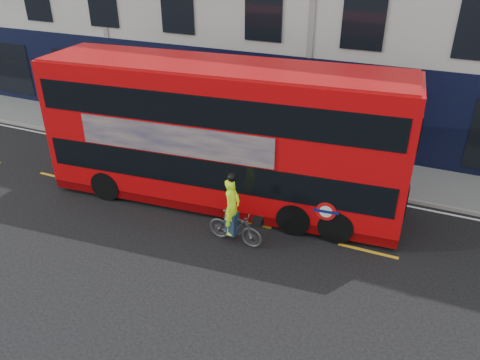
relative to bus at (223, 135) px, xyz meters
The scene contains 7 objects.
ground 3.77m from the bus, 63.11° to the right, with size 120.00×120.00×0.00m, color black.
pavement 4.85m from the bus, 72.25° to the left, with size 60.00×3.00×0.12m, color slate.
kerb 3.71m from the bus, 62.83° to the left, with size 60.00×0.12×0.13m, color gray.
road_edge_line 3.56m from the bus, 59.73° to the left, with size 58.00×0.10×0.01m, color silver.
lane_dashes 2.99m from the bus, 38.52° to the right, with size 58.00×0.12×0.01m, color gold, non-canonical shape.
bus is the anchor object (origin of this frame).
cyclist 3.11m from the bus, 57.84° to the right, with size 1.85×0.68×2.38m.
Camera 1 is at (5.01, -10.51, 8.56)m, focal length 35.00 mm.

